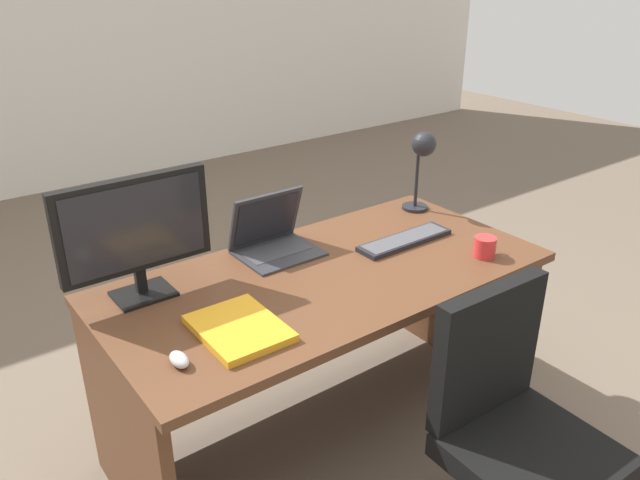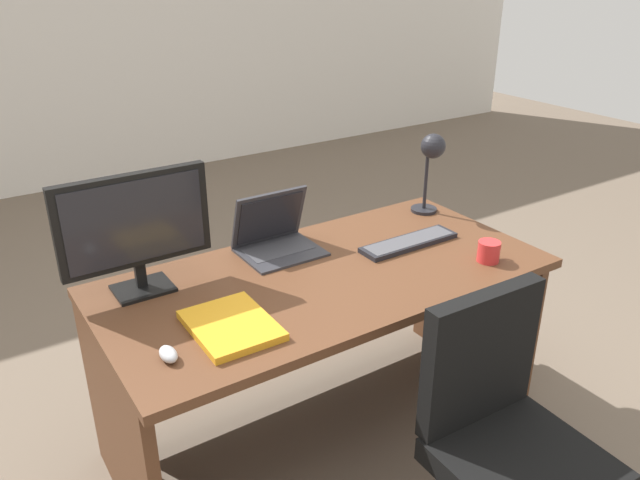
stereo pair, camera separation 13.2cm
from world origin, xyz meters
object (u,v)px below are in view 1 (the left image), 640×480
(keyboard, at_px, (405,240))
(desk_lamp, at_px, (422,154))
(monitor, at_px, (135,229))
(book, at_px, (239,328))
(desk, at_px, (319,316))
(mouse, at_px, (179,360))
(office_chair, at_px, (514,456))
(coffee_mug, at_px, (485,247))
(laptop, at_px, (271,233))

(keyboard, height_order, desk_lamp, desk_lamp)
(keyboard, bearing_deg, monitor, 167.81)
(book, bearing_deg, desk, 23.72)
(desk, xyz_separation_m, monitor, (-0.62, 0.20, 0.46))
(desk, xyz_separation_m, mouse, (-0.69, -0.25, 0.23))
(monitor, distance_m, office_chair, 1.43)
(monitor, height_order, coffee_mug, monitor)
(desk, xyz_separation_m, laptop, (-0.06, 0.24, 0.28))
(desk_lamp, xyz_separation_m, coffee_mug, (-0.14, -0.50, -0.23))
(laptop, distance_m, book, 0.61)
(desk_lamp, relative_size, book, 1.17)
(mouse, bearing_deg, keyboard, 11.49)
(mouse, distance_m, desk_lamp, 1.51)
(keyboard, distance_m, coffee_mug, 0.33)
(keyboard, bearing_deg, coffee_mug, -60.28)
(desk_lamp, bearing_deg, office_chair, -119.00)
(desk, distance_m, laptop, 0.38)
(monitor, relative_size, laptop, 1.69)
(book, distance_m, coffee_mug, 1.05)
(desk, relative_size, book, 5.26)
(mouse, xyz_separation_m, coffee_mug, (1.28, -0.06, 0.02))
(book, bearing_deg, coffee_mug, -5.75)
(book, height_order, coffee_mug, coffee_mug)
(desk, height_order, mouse, mouse)
(book, bearing_deg, office_chair, -46.40)
(desk, distance_m, mouse, 0.77)
(desk_lamp, relative_size, coffee_mug, 3.39)
(monitor, bearing_deg, office_chair, -53.84)
(office_chair, bearing_deg, coffee_mug, 50.91)
(laptop, distance_m, mouse, 0.81)
(monitor, xyz_separation_m, keyboard, (1.04, -0.22, -0.24))
(coffee_mug, bearing_deg, keyboard, 119.72)
(desk, relative_size, monitor, 3.22)
(desk, bearing_deg, keyboard, -3.79)
(monitor, bearing_deg, mouse, -99.61)
(desk, bearing_deg, office_chair, -80.14)
(monitor, bearing_deg, desk, -17.69)
(monitor, height_order, book, monitor)
(mouse, distance_m, office_chair, 1.10)
(laptop, xyz_separation_m, office_chair, (0.20, -1.09, -0.44))
(monitor, bearing_deg, keyboard, -12.19)
(desk_lamp, height_order, book, desk_lamp)
(coffee_mug, distance_m, office_chair, 0.81)
(laptop, xyz_separation_m, coffee_mug, (0.64, -0.55, -0.03))
(mouse, height_order, desk_lamp, desk_lamp)
(monitor, xyz_separation_m, mouse, (-0.08, -0.45, -0.23))
(laptop, bearing_deg, mouse, -142.08)
(mouse, relative_size, office_chair, 0.09)
(desk_lamp, bearing_deg, desk, -165.00)
(keyboard, relative_size, coffee_mug, 3.97)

